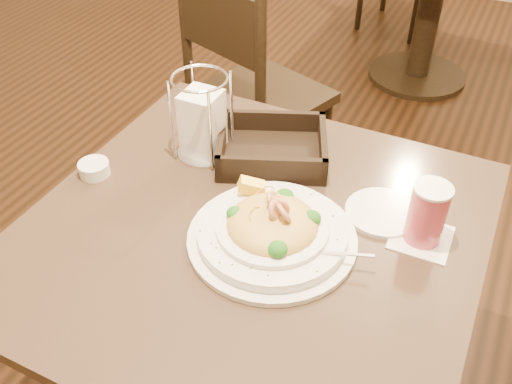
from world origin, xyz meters
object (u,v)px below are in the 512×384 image
at_px(main_table, 252,300).
at_px(butter_ramekin, 94,168).
at_px(napkin_caddy, 202,122).
at_px(side_plate, 382,212).
at_px(dining_chair_near, 250,91).
at_px(drink_glass, 427,214).
at_px(bread_basket, 272,150).
at_px(pasta_bowl, 272,229).

height_order(main_table, butter_ramekin, butter_ramekin).
relative_size(napkin_caddy, side_plate, 1.33).
bearing_deg(dining_chair_near, drink_glass, 154.91).
height_order(main_table, dining_chair_near, dining_chair_near).
xyz_separation_m(main_table, bread_basket, (-0.06, 0.23, 0.25)).
bearing_deg(napkin_caddy, drink_glass, -6.65).
xyz_separation_m(dining_chair_near, pasta_bowl, (0.48, -0.87, 0.26)).
xyz_separation_m(main_table, pasta_bowl, (0.05, -0.02, 0.26)).
relative_size(bread_basket, side_plate, 2.00).
xyz_separation_m(side_plate, butter_ramekin, (-0.63, -0.15, 0.01)).
bearing_deg(pasta_bowl, napkin_caddy, 143.54).
height_order(pasta_bowl, butter_ramekin, pasta_bowl).
bearing_deg(side_plate, pasta_bowl, -135.44).
distance_m(dining_chair_near, side_plate, 0.98).
bearing_deg(bread_basket, side_plate, -15.30).
bearing_deg(bread_basket, pasta_bowl, -65.30).
distance_m(main_table, pasta_bowl, 0.27).
distance_m(dining_chair_near, napkin_caddy, 0.77).
bearing_deg(napkin_caddy, pasta_bowl, -36.46).
bearing_deg(drink_glass, napkin_caddy, 173.35).
bearing_deg(bread_basket, drink_glass, -16.72).
relative_size(bread_basket, butter_ramekin, 4.42).
relative_size(main_table, side_plate, 5.84).
height_order(bread_basket, side_plate, bread_basket).
bearing_deg(pasta_bowl, butter_ramekin, 177.57).
xyz_separation_m(drink_glass, napkin_caddy, (-0.53, 0.06, 0.02)).
height_order(main_table, pasta_bowl, pasta_bowl).
height_order(bread_basket, napkin_caddy, napkin_caddy).
distance_m(main_table, butter_ramekin, 0.47).
height_order(dining_chair_near, butter_ramekin, dining_chair_near).
height_order(napkin_caddy, butter_ramekin, napkin_caddy).
bearing_deg(side_plate, main_table, -145.52).
xyz_separation_m(main_table, napkin_caddy, (-0.22, 0.18, 0.32)).
xyz_separation_m(pasta_bowl, napkin_caddy, (-0.27, 0.20, 0.06)).
height_order(dining_chair_near, bread_basket, dining_chair_near).
distance_m(pasta_bowl, side_plate, 0.25).
bearing_deg(dining_chair_near, napkin_caddy, 126.94).
bearing_deg(main_table, drink_glass, 20.76).
height_order(pasta_bowl, drink_glass, drink_glass).
distance_m(bread_basket, side_plate, 0.30).
distance_m(drink_glass, bread_basket, 0.40).
distance_m(drink_glass, side_plate, 0.11).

